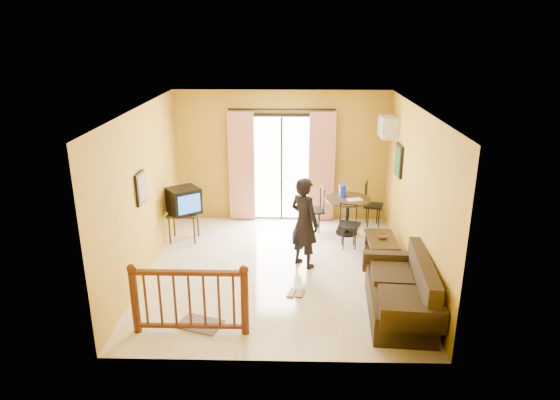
{
  "coord_description": "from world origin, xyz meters",
  "views": [
    {
      "loc": [
        0.23,
        -7.8,
        4.01
      ],
      "look_at": [
        0.02,
        0.2,
        1.22
      ],
      "focal_mm": 32.0,
      "sensor_mm": 36.0,
      "label": 1
    }
  ],
  "objects_px": {
    "television": "(184,201)",
    "sofa": "(403,295)",
    "standing_person": "(304,223)",
    "coffee_table": "(381,245)",
    "dining_table": "(347,206)"
  },
  "relations": [
    {
      "from": "dining_table",
      "to": "coffee_table",
      "type": "height_order",
      "value": "dining_table"
    },
    {
      "from": "coffee_table",
      "to": "standing_person",
      "type": "xyz_separation_m",
      "value": [
        -1.41,
        -0.28,
        0.54
      ]
    },
    {
      "from": "dining_table",
      "to": "standing_person",
      "type": "relative_size",
      "value": 0.56
    },
    {
      "from": "coffee_table",
      "to": "standing_person",
      "type": "height_order",
      "value": "standing_person"
    },
    {
      "from": "television",
      "to": "sofa",
      "type": "relative_size",
      "value": 0.39
    },
    {
      "from": "dining_table",
      "to": "sofa",
      "type": "height_order",
      "value": "sofa"
    },
    {
      "from": "sofa",
      "to": "coffee_table",
      "type": "bearing_deg",
      "value": 94.16
    },
    {
      "from": "television",
      "to": "coffee_table",
      "type": "distance_m",
      "value": 3.84
    },
    {
      "from": "coffee_table",
      "to": "sofa",
      "type": "distance_m",
      "value": 1.86
    },
    {
      "from": "television",
      "to": "sofa",
      "type": "height_order",
      "value": "television"
    },
    {
      "from": "television",
      "to": "dining_table",
      "type": "xyz_separation_m",
      "value": [
        3.22,
        0.42,
        -0.23
      ]
    },
    {
      "from": "television",
      "to": "standing_person",
      "type": "distance_m",
      "value": 2.54
    },
    {
      "from": "standing_person",
      "to": "sofa",
      "type": "bearing_deg",
      "value": 174.99
    },
    {
      "from": "television",
      "to": "sofa",
      "type": "xyz_separation_m",
      "value": [
        3.72,
        -2.63,
        -0.5
      ]
    },
    {
      "from": "coffee_table",
      "to": "sofa",
      "type": "height_order",
      "value": "sofa"
    }
  ]
}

